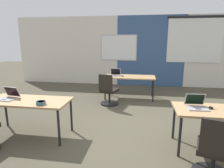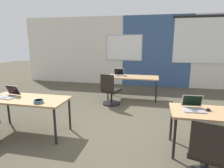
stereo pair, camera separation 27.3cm
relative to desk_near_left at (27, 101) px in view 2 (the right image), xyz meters
The scene contains 13 objects.
ground_plane 1.96m from the desk_near_left, 18.92° to the left, with size 24.00×24.00×0.00m.
back_wall_assembly 5.17m from the desk_near_left, 69.54° to the left, with size 10.00×0.27×2.80m.
desk_near_left is the anchor object (origin of this frame).
desk_near_right 3.50m from the desk_near_left, ahead, with size 1.60×0.70×0.72m.
desk_far_center 3.30m from the desk_near_left, 57.99° to the left, with size 1.60×0.70×0.72m.
laptop_near_right_inner 3.06m from the desk_near_left, ahead, with size 0.35×0.33×0.23m.
mouse_near_right_inner 3.29m from the desk_near_left, ahead, with size 0.08×0.11×0.03m.
chair_near_right_inner 3.22m from the desk_near_left, 13.91° to the right, with size 0.55×0.60×0.92m.
laptop_far_left 3.10m from the desk_near_left, 65.32° to the left, with size 0.35×0.31×0.23m.
mouse_far_left 3.14m from the desk_near_left, 60.77° to the left, with size 0.08×0.11×0.03m.
chair_far_left 2.38m from the desk_near_left, 59.40° to the left, with size 0.54×0.60×0.92m.
laptop_near_left_end 0.42m from the desk_near_left, behind, with size 0.37×0.36×0.22m.
snack_bowl 0.45m from the desk_near_left, 27.91° to the right, with size 0.18×0.18×0.06m.
Camera 2 is at (0.66, -3.72, 1.82)m, focal length 30.55 mm.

